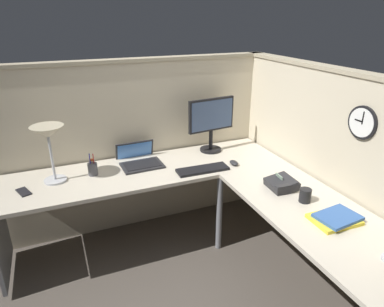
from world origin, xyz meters
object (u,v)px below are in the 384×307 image
Objects in this scene: laptop at (139,160)px; computer_mouse at (234,163)px; wall_clock at (363,122)px; book_stack at (336,218)px; keyboard at (203,169)px; desk_lamp_dome at (48,137)px; pen_cup at (93,169)px; monitor at (211,121)px; cell_phone at (24,192)px; office_phone at (282,184)px; coffee_mug at (305,195)px.

laptop is 3.77× the size of computer_mouse.
wall_clock is at bearing -59.22° from computer_mouse.
keyboard is at bearing 114.92° from book_stack.
computer_mouse is at bearing -10.24° from desk_lamp_dome.
pen_cup is at bearing 164.28° from keyboard.
desk_lamp_dome is (-1.38, -0.11, 0.07)m from monitor.
office_phone is at bearing -42.03° from cell_phone.
wall_clock reaches higher than desk_lamp_dome.
coffee_mug is 0.44× the size of wall_clock.
monitor is 1.41m from book_stack.
keyboard is at bearing 121.57° from coffee_mug.
office_phone reaches higher than cell_phone.
laptop is at bearing 14.94° from pen_cup.
pen_cup reaches higher than keyboard.
pen_cup is at bearing -165.06° from laptop.
laptop is at bearing 123.47° from book_stack.
laptop is 0.91× the size of keyboard.
office_phone is 0.22m from coffee_mug.
wall_clock reaches higher than keyboard.
pen_cup reaches higher than laptop.
office_phone is at bearing -45.98° from laptop.
monitor is 1.14m from coffee_mug.
pen_cup is 1.25× the size of cell_phone.
laptop reaches higher than book_stack.
coffee_mug reaches higher than computer_mouse.
book_stack is (0.16, -1.00, 0.00)m from computer_mouse.
office_phone is at bearing 96.14° from book_stack.
desk_lamp_dome is at bearing 153.29° from office_phone.
keyboard is 2.99× the size of cell_phone.
computer_mouse is 0.75m from coffee_mug.
pen_cup is 1.99m from wall_clock.
keyboard reaches higher than cell_phone.
computer_mouse is 0.23× the size of desk_lamp_dome.
monitor is at bearing 57.95° from keyboard.
wall_clock is (1.90, -1.06, 0.18)m from desk_lamp_dome.
monitor is at bearing 4.68° from desk_lamp_dome.
laptop is 0.82m from computer_mouse.
laptop is at bearing 128.95° from coffee_mug.
coffee_mug is at bearing 168.42° from wall_clock.
pen_cup is (0.28, -0.00, -0.31)m from desk_lamp_dome.
keyboard is at bearing -178.48° from computer_mouse.
laptop is 1.78× the size of wall_clock.
wall_clock reaches higher than laptop.
cell_phone is at bearing 174.81° from computer_mouse.
wall_clock is at bearing -66.02° from monitor.
cell_phone is 1.50× the size of coffee_mug.
office_phone is (0.16, -0.89, -0.26)m from monitor.
office_phone is at bearing -26.71° from desk_lamp_dome.
coffee_mug is at bearing 93.56° from book_stack.
cell_phone is at bearing 155.93° from wall_clock.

